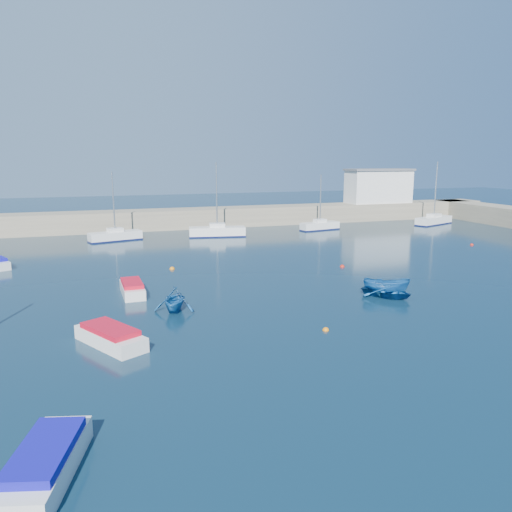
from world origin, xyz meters
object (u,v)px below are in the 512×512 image
object	(u,v)px
sailboat_6	(217,231)
motorboat_1	(132,288)
sailboat_8	(434,220)
dinghy_left	(175,299)
dinghy_center	(387,292)
sailboat_7	(320,226)
sailboat_5	(115,236)
harbor_office	(378,187)
motorboat_0	(110,336)
dinghy_right	(386,287)
motorboat_3	(46,463)

from	to	relation	value
sailboat_6	motorboat_1	bearing A→B (deg)	162.92
sailboat_8	dinghy_left	distance (m)	52.32
dinghy_center	sailboat_6	bearing A→B (deg)	64.04
sailboat_7	dinghy_left	world-z (taller)	sailboat_7
motorboat_1	sailboat_6	bearing A→B (deg)	61.37
sailboat_5	sailboat_8	world-z (taller)	sailboat_8
harbor_office	sailboat_6	xyz separation A→B (m)	(-28.39, -9.09, -4.44)
motorboat_0	dinghy_right	bearing A→B (deg)	-17.59
motorboat_3	dinghy_right	distance (m)	25.86
harbor_office	dinghy_left	world-z (taller)	harbor_office
sailboat_7	sailboat_5	bearing A→B (deg)	80.30
motorboat_1	dinghy_left	world-z (taller)	dinghy_left
motorboat_3	dinghy_left	distance (m)	16.89
dinghy_left	dinghy_right	size ratio (longest dim) A/B	0.91
harbor_office	motorboat_0	bearing A→B (deg)	-134.91
sailboat_6	dinghy_right	xyz separation A→B (m)	(4.79, -29.91, -0.03)
sailboat_8	sailboat_5	bearing A→B (deg)	68.89
motorboat_0	dinghy_left	distance (m)	6.35
sailboat_5	sailboat_6	distance (m)	12.16
motorboat_3	sailboat_8	bearing A→B (deg)	58.05
dinghy_center	dinghy_left	distance (m)	14.77
motorboat_3	motorboat_1	bearing A→B (deg)	93.59
sailboat_8	motorboat_1	xyz separation A→B (m)	(-45.17, -25.01, -0.16)
dinghy_center	motorboat_0	bearing A→B (deg)	155.51
dinghy_center	dinghy_right	xyz separation A→B (m)	(0.17, 0.38, 0.27)
dinghy_left	sailboat_7	bearing A→B (deg)	71.62
dinghy_center	sailboat_7	bearing A→B (deg)	37.84
sailboat_6	motorboat_1	distance (m)	26.95
sailboat_6	dinghy_right	size ratio (longest dim) A/B	2.79
sailboat_7	dinghy_right	world-z (taller)	sailboat_7
motorboat_3	dinghy_center	size ratio (longest dim) A/B	1.39
motorboat_1	motorboat_0	bearing A→B (deg)	-102.70
harbor_office	motorboat_0	xyz separation A→B (m)	(-42.62, -42.75, -4.62)
harbor_office	motorboat_0	distance (m)	60.54
sailboat_8	dinghy_center	world-z (taller)	sailboat_8
harbor_office	motorboat_0	size ratio (longest dim) A/B	2.09
sailboat_7	dinghy_right	size ratio (longest dim) A/B	2.29
dinghy_left	sailboat_6	bearing A→B (deg)	91.76
sailboat_8	motorboat_1	world-z (taller)	sailboat_8
sailboat_5	motorboat_1	xyz separation A→B (m)	(-0.17, -24.66, -0.14)
motorboat_3	sailboat_7	bearing A→B (deg)	71.10
sailboat_8	dinghy_center	size ratio (longest dim) A/B	2.59
sailboat_5	motorboat_0	world-z (taller)	sailboat_5
motorboat_0	sailboat_8	bearing A→B (deg)	7.65
harbor_office	sailboat_8	bearing A→B (deg)	-60.96
sailboat_8	motorboat_0	xyz separation A→B (m)	(-47.09, -34.70, -0.14)
harbor_office	dinghy_left	xyz separation A→B (m)	(-38.46, -37.96, -4.32)
motorboat_1	dinghy_right	world-z (taller)	dinghy_right
sailboat_8	dinghy_left	world-z (taller)	sailboat_8
sailboat_7	dinghy_right	distance (m)	32.53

